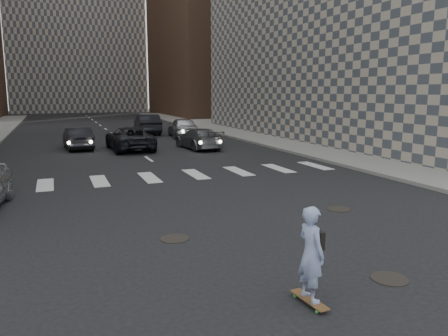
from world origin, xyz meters
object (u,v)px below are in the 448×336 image
Objects in this scene: skateboarder at (311,254)px; traffic_car_d at (183,127)px; traffic_car_b at (199,139)px; traffic_car_c at (129,138)px; traffic_car_e at (147,124)px; traffic_car_a at (78,138)px.

skateboarder is 0.37× the size of traffic_car_d.
traffic_car_b is 0.95× the size of traffic_car_d.
traffic_car_d is at bearing 73.90° from skateboarder.
skateboarder is 20.33m from traffic_car_b.
traffic_car_b is 0.87× the size of traffic_car_c.
traffic_car_e is (-1.00, 10.81, 0.19)m from traffic_car_b.
traffic_car_d is at bearing -155.06° from traffic_car_a.
skateboarder is 27.41m from traffic_car_d.
skateboarder is 22.53m from traffic_car_a.
traffic_car_e reaches higher than traffic_car_b.
traffic_car_e reaches higher than traffic_car_a.
traffic_car_a is at bearing 57.88° from traffic_car_e.
traffic_car_e is at bearing 78.93° from skateboarder.
traffic_car_a is 0.94× the size of traffic_car_b.
traffic_car_b is 0.88× the size of traffic_car_e.
traffic_car_c is at bearing 146.73° from traffic_car_a.
traffic_car_a is 3.31m from traffic_car_c.
traffic_car_b is (6.98, -2.57, -0.04)m from traffic_car_a.
skateboarder is 0.41× the size of traffic_car_a.
traffic_car_c reaches higher than traffic_car_a.
traffic_car_d is (5.49, 26.86, -0.11)m from skateboarder.
traffic_car_a is at bearing -31.10° from traffic_car_c.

